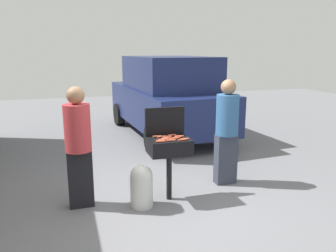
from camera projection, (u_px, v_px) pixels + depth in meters
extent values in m
plane|color=slate|center=(165.00, 206.00, 4.75)|extent=(24.00, 24.00, 0.00)
cylinder|color=black|center=(169.00, 176.00, 4.91)|extent=(0.08, 0.08, 0.71)
cube|color=black|center=(169.00, 146.00, 4.81)|extent=(0.60, 0.44, 0.22)
cube|color=black|center=(165.00, 121.00, 4.94)|extent=(0.60, 0.05, 0.42)
cylinder|color=#C6593D|center=(161.00, 141.00, 4.59)|extent=(0.13, 0.04, 0.03)
cylinder|color=#AD4228|center=(178.00, 137.00, 4.83)|extent=(0.13, 0.03, 0.03)
cylinder|color=#AD4228|center=(174.00, 139.00, 4.73)|extent=(0.13, 0.04, 0.03)
cylinder|color=#C6593D|center=(185.00, 139.00, 4.72)|extent=(0.13, 0.03, 0.03)
cylinder|color=#B74C33|center=(167.00, 137.00, 4.84)|extent=(0.13, 0.04, 0.03)
cylinder|color=#AD4228|center=(172.00, 135.00, 4.94)|extent=(0.13, 0.03, 0.03)
cylinder|color=#AD4228|center=(176.00, 138.00, 4.77)|extent=(0.13, 0.03, 0.03)
cylinder|color=#B74C33|center=(161.00, 140.00, 4.64)|extent=(0.13, 0.03, 0.03)
cylinder|color=#B74C33|center=(157.00, 136.00, 4.86)|extent=(0.13, 0.03, 0.03)
cylinder|color=#B74C33|center=(179.00, 136.00, 4.87)|extent=(0.13, 0.04, 0.03)
cylinder|color=#C6593D|center=(161.00, 137.00, 4.85)|extent=(0.13, 0.04, 0.03)
cylinder|color=#C6593D|center=(171.00, 140.00, 4.65)|extent=(0.13, 0.04, 0.03)
cylinder|color=#AD4228|center=(163.00, 140.00, 4.68)|extent=(0.13, 0.03, 0.03)
cylinder|color=#B74C33|center=(182.00, 140.00, 4.67)|extent=(0.13, 0.03, 0.03)
cylinder|color=#B74C33|center=(167.00, 138.00, 4.77)|extent=(0.13, 0.04, 0.03)
cylinder|color=#B74C33|center=(166.00, 139.00, 4.73)|extent=(0.13, 0.04, 0.03)
cylinder|color=silver|center=(142.00, 191.00, 4.71)|extent=(0.32, 0.32, 0.46)
sphere|color=silver|center=(141.00, 176.00, 4.66)|extent=(0.31, 0.31, 0.31)
cube|color=black|center=(81.00, 179.00, 4.68)|extent=(0.34, 0.19, 0.82)
cylinder|color=#B23338|center=(77.00, 128.00, 4.52)|extent=(0.36, 0.36, 0.65)
sphere|color=#936B4C|center=(75.00, 95.00, 4.42)|extent=(0.24, 0.24, 0.24)
cube|color=#333847|center=(226.00, 159.00, 5.51)|extent=(0.35, 0.19, 0.83)
cylinder|color=#2D598C|center=(227.00, 115.00, 5.35)|extent=(0.36, 0.36, 0.66)
sphere|color=#936B4C|center=(228.00, 87.00, 5.25)|extent=(0.24, 0.24, 0.24)
cube|color=navy|center=(166.00, 105.00, 8.71)|extent=(2.21, 4.53, 0.90)
cube|color=navy|center=(169.00, 73.00, 8.34)|extent=(1.94, 2.72, 0.80)
cylinder|color=black|center=(226.00, 132.00, 7.73)|extent=(0.27, 0.65, 0.64)
cylinder|color=black|center=(153.00, 139.00, 7.09)|extent=(0.27, 0.65, 0.64)
cylinder|color=black|center=(175.00, 110.00, 10.53)|extent=(0.27, 0.65, 0.64)
cylinder|color=black|center=(119.00, 114.00, 9.89)|extent=(0.27, 0.65, 0.64)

